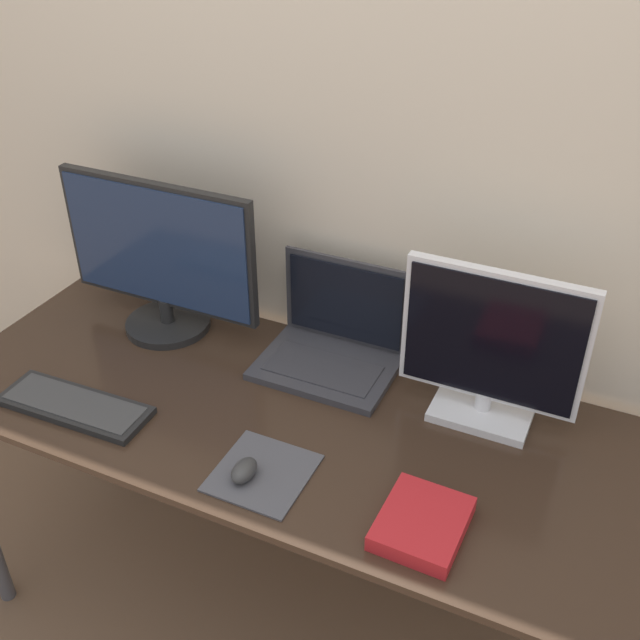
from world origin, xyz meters
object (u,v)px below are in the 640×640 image
object	(u,v)px
laptop	(334,340)
book	(422,523)
keyboard	(75,406)
mouse	(244,470)
monitor_left	(160,259)
monitor_right	(491,350)

from	to	relation	value
laptop	book	size ratio (longest dim) A/B	1.75
keyboard	mouse	size ratio (longest dim) A/B	5.01
keyboard	monitor_left	bearing A→B (deg)	90.31
mouse	book	size ratio (longest dim) A/B	0.39
monitor_left	monitor_right	world-z (taller)	monitor_left
mouse	book	xyz separation A→B (m)	(0.37, 0.03, -0.01)
monitor_left	keyboard	bearing A→B (deg)	-89.69
mouse	keyboard	bearing A→B (deg)	176.36
keyboard	mouse	world-z (taller)	mouse
laptop	book	world-z (taller)	laptop
monitor_right	mouse	world-z (taller)	monitor_right
book	keyboard	bearing A→B (deg)	179.69
monitor_left	laptop	bearing A→B (deg)	5.85
mouse	book	distance (m)	0.37
monitor_right	keyboard	distance (m)	0.94
monitor_right	keyboard	size ratio (longest dim) A/B	1.09
monitor_left	book	xyz separation A→B (m)	(0.84, -0.38, -0.19)
keyboard	book	world-z (taller)	book
monitor_left	mouse	size ratio (longest dim) A/B	7.48
monitor_right	mouse	size ratio (longest dim) A/B	5.46
laptop	keyboard	size ratio (longest dim) A/B	0.91
monitor_left	keyboard	world-z (taller)	monitor_left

